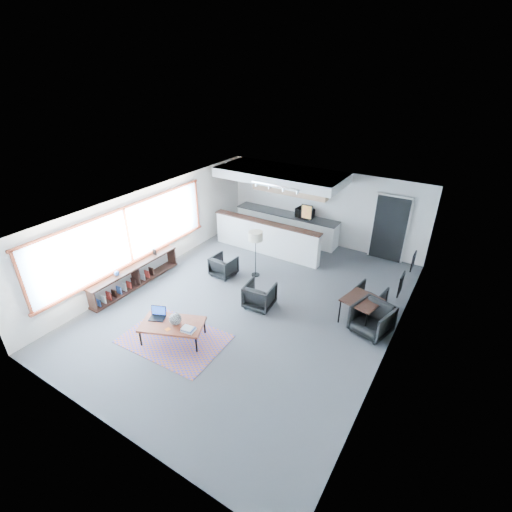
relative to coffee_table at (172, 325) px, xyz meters
The scene contains 21 objects.
room 2.47m from the coffee_table, 70.04° to the left, with size 7.02×9.02×2.62m.
window 3.13m from the coffee_table, 154.56° to the left, with size 0.10×5.95×1.66m.
console 2.75m from the coffee_table, 155.90° to the left, with size 0.35×3.00×0.80m.
kitchenette 5.97m from the coffee_table, 93.99° to the left, with size 4.20×1.96×2.60m.
doorway 7.31m from the coffee_table, 64.90° to the left, with size 1.10×0.12×2.15m.
track_light 4.85m from the coffee_table, 87.39° to the left, with size 1.60×0.07×0.15m.
wall_art_lower 5.10m from the coffee_table, 31.14° to the left, with size 0.03×0.38×0.48m.
wall_art_upper 5.85m from the coffee_table, 42.29° to the left, with size 0.03×0.34×0.44m.
kilim_rug 0.42m from the coffee_table, 75.96° to the left, with size 2.40×1.68×0.01m.
coffee_table is the anchor object (origin of this frame).
laptop 0.46m from the coffee_table, behind, with size 0.44×0.41×0.25m.
ceramic_pot 0.20m from the coffee_table, 16.28° to the left, with size 0.28×0.28×0.28m.
book_stack 0.49m from the coffee_table, ahead, with size 0.32×0.27×0.09m.
coaster 0.22m from the coffee_table, 72.90° to the right, with size 0.13×0.13×0.01m.
armchair_left 3.06m from the coffee_table, 103.91° to the left, with size 0.66×0.62×0.68m, color black.
armchair_right 2.40m from the coffee_table, 65.32° to the left, with size 0.71×0.67×0.73m, color black.
floor_lamp 3.56m from the coffee_table, 88.73° to the left, with size 0.43×0.43×1.43m.
dining_table 4.50m from the coffee_table, 39.86° to the left, with size 0.97×0.97×0.68m.
dining_chair_near 4.63m from the coffee_table, 35.01° to the left, with size 0.69×0.64×0.71m, color black.
dining_chair_far 5.00m from the coffee_table, 46.07° to the left, with size 0.58×0.55×0.60m, color black.
microwave 6.37m from the coffee_table, 87.42° to the left, with size 0.58×0.32×0.39m, color black.
Camera 1 is at (4.36, -6.86, 5.76)m, focal length 26.00 mm.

